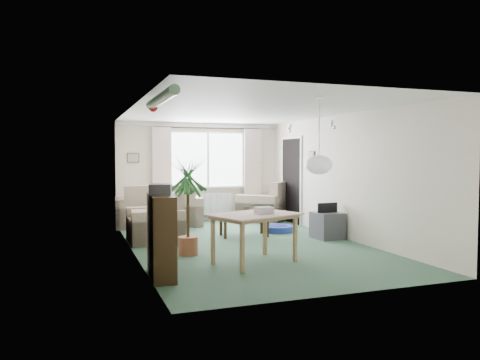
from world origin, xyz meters
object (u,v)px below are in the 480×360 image
object	(u,v)px
bookshelf	(161,236)
dining_table	(254,239)
tv_cube	(327,225)
armchair_corner	(263,201)
houseplant	(188,206)
coffee_table	(244,225)
pet_bed	(277,229)
armchair_left	(155,218)
sofa	(159,205)

from	to	relation	value
bookshelf	dining_table	world-z (taller)	bookshelf
dining_table	tv_cube	size ratio (longest dim) A/B	2.08
armchair_corner	bookshelf	world-z (taller)	bookshelf
houseplant	tv_cube	size ratio (longest dim) A/B	2.88
coffee_table	pet_bed	world-z (taller)	coffee_table
bookshelf	houseplant	bearing A→B (deg)	65.74
coffee_table	houseplant	bearing A→B (deg)	-136.99
armchair_left	houseplant	distance (m)	1.43
pet_bed	sofa	bearing A→B (deg)	142.87
armchair_left	dining_table	xyz separation A→B (m)	(1.12, -2.24, -0.09)
bookshelf	sofa	bearing A→B (deg)	84.19
tv_cube	pet_bed	world-z (taller)	tv_cube
armchair_corner	pet_bed	distance (m)	1.74
armchair_left	tv_cube	xyz separation A→B (m)	(3.20, -0.79, -0.20)
armchair_corner	bookshelf	size ratio (longest dim) A/B	0.99
armchair_corner	coffee_table	xyz separation A→B (m)	(-1.21, -1.90, -0.27)
bookshelf	tv_cube	bearing A→B (deg)	30.50
coffee_table	dining_table	world-z (taller)	dining_table
tv_cube	bookshelf	bearing A→B (deg)	-154.96
houseplant	tv_cube	distance (m)	2.99
houseplant	armchair_left	bearing A→B (deg)	102.96
pet_bed	bookshelf	bearing A→B (deg)	-135.93
dining_table	tv_cube	world-z (taller)	dining_table
houseplant	tv_cube	world-z (taller)	houseplant
bookshelf	pet_bed	xyz separation A→B (m)	(2.95, 2.85, -0.48)
sofa	coffee_table	size ratio (longest dim) A/B	2.01
armchair_corner	houseplant	size ratio (longest dim) A/B	0.68
tv_cube	houseplant	bearing A→B (deg)	-170.91
bookshelf	pet_bed	bearing A→B (deg)	47.55
armchair_left	bookshelf	world-z (taller)	bookshelf
houseplant	dining_table	bearing A→B (deg)	-47.75
armchair_corner	bookshelf	bearing A→B (deg)	9.82
pet_bed	tv_cube	bearing A→B (deg)	-60.53
bookshelf	armchair_corner	bearing A→B (deg)	57.10
houseplant	coffee_table	bearing A→B (deg)	43.01
bookshelf	dining_table	size ratio (longest dim) A/B	0.95
sofa	pet_bed	size ratio (longest dim) A/B	2.91
sofa	houseplant	xyz separation A→B (m)	(-0.09, -3.29, 0.32)
dining_table	houseplant	bearing A→B (deg)	132.25
armchair_corner	coffee_table	bearing A→B (deg)	13.80
bookshelf	pet_bed	distance (m)	4.13
houseplant	pet_bed	world-z (taller)	houseplant
sofa	houseplant	distance (m)	3.30
armchair_corner	houseplant	distance (m)	4.22
armchair_corner	coffee_table	distance (m)	2.27
armchair_corner	dining_table	bearing A→B (deg)	22.05
coffee_table	houseplant	world-z (taller)	houseplant
armchair_corner	bookshelf	distance (m)	5.59
coffee_table	tv_cube	world-z (taller)	tv_cube
pet_bed	houseplant	bearing A→B (deg)	-144.90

